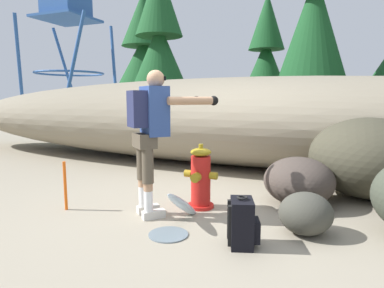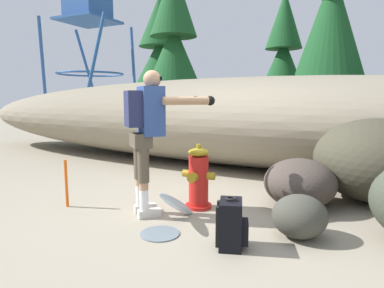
{
  "view_description": "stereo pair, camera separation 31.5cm",
  "coord_description": "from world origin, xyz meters",
  "px_view_note": "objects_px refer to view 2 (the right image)",
  "views": [
    {
      "loc": [
        1.48,
        -3.57,
        1.36
      ],
      "look_at": [
        -0.16,
        0.45,
        0.75
      ],
      "focal_mm": 30.81,
      "sensor_mm": 36.0,
      "label": 1
    },
    {
      "loc": [
        1.77,
        -3.45,
        1.36
      ],
      "look_at": [
        -0.16,
        0.45,
        0.75
      ],
      "focal_mm": 30.81,
      "sensor_mm": 36.0,
      "label": 2
    }
  ],
  "objects_px": {
    "spare_backpack": "(231,224)",
    "boulder_small": "(300,183)",
    "boulder_mid": "(376,160)",
    "survey_stake": "(66,183)",
    "boulder_outlier": "(299,216)",
    "utility_worker": "(149,125)",
    "watchtower": "(88,3)",
    "fire_hydrant": "(198,179)"
  },
  "relations": [
    {
      "from": "spare_backpack",
      "to": "boulder_small",
      "type": "height_order",
      "value": "boulder_small"
    },
    {
      "from": "boulder_mid",
      "to": "survey_stake",
      "type": "xyz_separation_m",
      "value": [
        -3.46,
        -2.0,
        -0.25
      ]
    },
    {
      "from": "spare_backpack",
      "to": "boulder_outlier",
      "type": "distance_m",
      "value": 0.73
    },
    {
      "from": "utility_worker",
      "to": "boulder_small",
      "type": "relative_size",
      "value": 1.71
    },
    {
      "from": "boulder_small",
      "to": "survey_stake",
      "type": "xyz_separation_m",
      "value": [
        -2.61,
        -1.31,
        -0.0
      ]
    },
    {
      "from": "utility_worker",
      "to": "boulder_mid",
      "type": "bearing_deg",
      "value": -11.7
    },
    {
      "from": "watchtower",
      "to": "survey_stake",
      "type": "relative_size",
      "value": 13.64
    },
    {
      "from": "utility_worker",
      "to": "fire_hydrant",
      "type": "bearing_deg",
      "value": -0.24
    },
    {
      "from": "spare_backpack",
      "to": "survey_stake",
      "type": "height_order",
      "value": "survey_stake"
    },
    {
      "from": "spare_backpack",
      "to": "watchtower",
      "type": "distance_m",
      "value": 16.74
    },
    {
      "from": "utility_worker",
      "to": "boulder_small",
      "type": "distance_m",
      "value": 2.01
    },
    {
      "from": "fire_hydrant",
      "to": "utility_worker",
      "type": "height_order",
      "value": "utility_worker"
    },
    {
      "from": "spare_backpack",
      "to": "boulder_mid",
      "type": "distance_m",
      "value": 2.51
    },
    {
      "from": "fire_hydrant",
      "to": "boulder_small",
      "type": "relative_size",
      "value": 0.82
    },
    {
      "from": "spare_backpack",
      "to": "utility_worker",
      "type": "bearing_deg",
      "value": 142.08
    },
    {
      "from": "utility_worker",
      "to": "boulder_small",
      "type": "xyz_separation_m",
      "value": [
        1.53,
        1.06,
        -0.75
      ]
    },
    {
      "from": "boulder_small",
      "to": "survey_stake",
      "type": "height_order",
      "value": "boulder_small"
    },
    {
      "from": "boulder_mid",
      "to": "boulder_outlier",
      "type": "bearing_deg",
      "value": -113.05
    },
    {
      "from": "fire_hydrant",
      "to": "watchtower",
      "type": "xyz_separation_m",
      "value": [
        -10.79,
        9.73,
        5.76
      ]
    },
    {
      "from": "survey_stake",
      "to": "boulder_mid",
      "type": "bearing_deg",
      "value": 30.04
    },
    {
      "from": "boulder_outlier",
      "to": "spare_backpack",
      "type": "bearing_deg",
      "value": -136.23
    },
    {
      "from": "spare_backpack",
      "to": "boulder_mid",
      "type": "height_order",
      "value": "boulder_mid"
    },
    {
      "from": "boulder_mid",
      "to": "watchtower",
      "type": "bearing_deg",
      "value": 146.56
    },
    {
      "from": "fire_hydrant",
      "to": "boulder_outlier",
      "type": "height_order",
      "value": "fire_hydrant"
    },
    {
      "from": "fire_hydrant",
      "to": "spare_backpack",
      "type": "xyz_separation_m",
      "value": [
        0.74,
        -0.86,
        -0.15
      ]
    },
    {
      "from": "watchtower",
      "to": "survey_stake",
      "type": "height_order",
      "value": "watchtower"
    },
    {
      "from": "boulder_outlier",
      "to": "watchtower",
      "type": "xyz_separation_m",
      "value": [
        -12.06,
        10.09,
        5.92
      ]
    },
    {
      "from": "utility_worker",
      "to": "survey_stake",
      "type": "relative_size",
      "value": 2.78
    },
    {
      "from": "boulder_mid",
      "to": "boulder_outlier",
      "type": "height_order",
      "value": "boulder_mid"
    },
    {
      "from": "boulder_outlier",
      "to": "survey_stake",
      "type": "relative_size",
      "value": 0.9
    },
    {
      "from": "utility_worker",
      "to": "spare_backpack",
      "type": "xyz_separation_m",
      "value": [
        1.15,
        -0.41,
        -0.84
      ]
    },
    {
      "from": "watchtower",
      "to": "survey_stake",
      "type": "bearing_deg",
      "value": -48.29
    },
    {
      "from": "spare_backpack",
      "to": "survey_stake",
      "type": "xyz_separation_m",
      "value": [
        -2.23,
        0.16,
        0.08
      ]
    },
    {
      "from": "spare_backpack",
      "to": "boulder_outlier",
      "type": "height_order",
      "value": "spare_backpack"
    },
    {
      "from": "survey_stake",
      "to": "fire_hydrant",
      "type": "bearing_deg",
      "value": 25.16
    },
    {
      "from": "boulder_mid",
      "to": "fire_hydrant",
      "type": "bearing_deg",
      "value": -146.55
    },
    {
      "from": "spare_backpack",
      "to": "boulder_outlier",
      "type": "bearing_deg",
      "value": 25.62
    },
    {
      "from": "boulder_mid",
      "to": "boulder_small",
      "type": "distance_m",
      "value": 1.12
    },
    {
      "from": "fire_hydrant",
      "to": "survey_stake",
      "type": "height_order",
      "value": "fire_hydrant"
    },
    {
      "from": "boulder_small",
      "to": "spare_backpack",
      "type": "bearing_deg",
      "value": -104.52
    },
    {
      "from": "boulder_small",
      "to": "survey_stake",
      "type": "bearing_deg",
      "value": -153.33
    },
    {
      "from": "fire_hydrant",
      "to": "boulder_small",
      "type": "height_order",
      "value": "fire_hydrant"
    }
  ]
}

